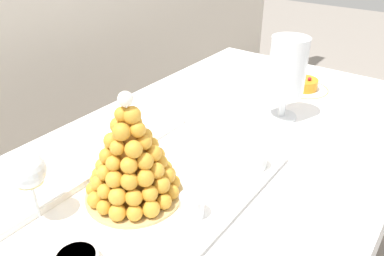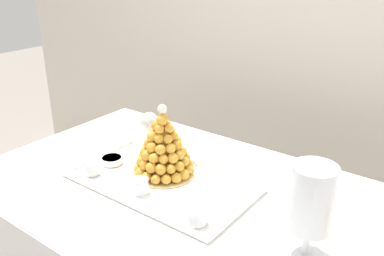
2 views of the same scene
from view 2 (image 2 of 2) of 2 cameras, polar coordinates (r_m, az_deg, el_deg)
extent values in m
cube|color=silver|center=(2.14, 20.20, 14.44)|extent=(4.80, 0.10, 2.50)
cylinder|color=brown|center=(2.24, -8.62, -8.02)|extent=(0.04, 0.04, 0.75)
cube|color=brown|center=(1.37, 3.05, -10.51)|extent=(1.68, 0.85, 0.02)
cube|color=white|center=(1.36, 3.06, -10.10)|extent=(1.74, 0.91, 0.00)
cube|color=white|center=(1.80, 11.14, -8.59)|extent=(1.74, 0.01, 0.36)
cube|color=white|center=(2.00, -18.20, -5.95)|extent=(0.01, 0.91, 0.36)
cube|color=white|center=(1.46, -4.23, -7.52)|extent=(0.63, 0.34, 0.01)
cube|color=white|center=(1.35, -9.10, -9.95)|extent=(0.63, 0.01, 0.02)
cube|color=white|center=(1.57, -0.12, -4.63)|extent=(0.63, 0.01, 0.02)
cube|color=white|center=(1.66, -12.58, -3.69)|extent=(0.01, 0.34, 0.02)
cube|color=white|center=(1.30, 6.64, -11.27)|extent=(0.01, 0.34, 0.02)
cylinder|color=white|center=(1.46, -4.23, -7.39)|extent=(0.32, 0.32, 0.00)
cylinder|color=tan|center=(1.51, -3.85, -6.09)|extent=(0.23, 0.23, 0.01)
cone|color=#BC7C27|center=(1.46, -3.97, -2.21)|extent=(0.15, 0.15, 0.22)
sphere|color=gold|center=(1.44, -1.12, -6.41)|extent=(0.04, 0.04, 0.04)
sphere|color=gold|center=(1.47, -0.50, -5.75)|extent=(0.03, 0.03, 0.03)
sphere|color=gold|center=(1.50, -0.41, -5.19)|extent=(0.03, 0.03, 0.03)
sphere|color=gold|center=(1.53, -0.84, -4.56)|extent=(0.04, 0.04, 0.04)
sphere|color=gold|center=(1.56, -1.70, -4.12)|extent=(0.03, 0.03, 0.03)
sphere|color=gold|center=(1.57, -2.85, -3.79)|extent=(0.04, 0.04, 0.04)
sphere|color=gold|center=(1.58, -4.13, -3.77)|extent=(0.04, 0.04, 0.04)
sphere|color=gold|center=(1.57, -5.38, -4.04)|extent=(0.04, 0.04, 0.04)
sphere|color=gold|center=(1.55, -6.43, -4.37)|extent=(0.03, 0.03, 0.03)
sphere|color=gold|center=(1.52, -7.13, -4.96)|extent=(0.04, 0.04, 0.04)
sphere|color=gold|center=(1.49, -7.36, -5.56)|extent=(0.04, 0.04, 0.04)
sphere|color=gold|center=(1.46, -7.06, -6.15)|extent=(0.04, 0.04, 0.04)
sphere|color=gold|center=(1.44, -6.24, -6.70)|extent=(0.04, 0.04, 0.04)
sphere|color=gold|center=(1.42, -5.01, -7.04)|extent=(0.03, 0.03, 0.03)
sphere|color=gold|center=(1.42, -3.58, -7.05)|extent=(0.03, 0.03, 0.03)
sphere|color=gold|center=(1.42, -2.20, -6.88)|extent=(0.04, 0.04, 0.04)
sphere|color=gold|center=(1.46, -1.05, -4.64)|extent=(0.03, 0.03, 0.03)
sphere|color=gold|center=(1.49, -0.93, -4.06)|extent=(0.04, 0.04, 0.04)
sphere|color=gold|center=(1.52, -1.39, -3.56)|extent=(0.04, 0.04, 0.04)
sphere|color=gold|center=(1.54, -2.32, -3.23)|extent=(0.04, 0.04, 0.04)
sphere|color=gold|center=(1.55, -3.52, -3.03)|extent=(0.03, 0.03, 0.03)
sphere|color=gold|center=(1.55, -4.80, -3.07)|extent=(0.04, 0.04, 0.04)
sphere|color=gold|center=(1.53, -5.91, -3.39)|extent=(0.03, 0.03, 0.03)
sphere|color=gold|center=(1.51, -6.67, -3.88)|extent=(0.04, 0.04, 0.04)
sphere|color=gold|center=(1.48, -6.90, -4.53)|extent=(0.04, 0.04, 0.04)
sphere|color=gold|center=(1.45, -6.54, -5.12)|extent=(0.04, 0.04, 0.04)
sphere|color=gold|center=(1.42, -5.62, -5.46)|extent=(0.04, 0.04, 0.04)
sphere|color=gold|center=(1.41, -4.32, -5.68)|extent=(0.04, 0.04, 0.04)
sphere|color=gold|center=(1.42, -2.93, -5.64)|extent=(0.03, 0.03, 0.03)
sphere|color=gold|center=(1.43, -1.75, -5.29)|extent=(0.04, 0.04, 0.04)
sphere|color=gold|center=(1.47, -1.43, -3.18)|extent=(0.04, 0.04, 0.04)
sphere|color=gold|center=(1.50, -1.80, -2.68)|extent=(0.03, 0.03, 0.03)
sphere|color=gold|center=(1.52, -2.71, -2.29)|extent=(0.03, 0.03, 0.03)
sphere|color=gold|center=(1.53, -3.92, -2.22)|extent=(0.03, 0.03, 0.03)
sphere|color=gold|center=(1.52, -5.13, -2.26)|extent=(0.03, 0.03, 0.03)
sphere|color=gold|center=(1.50, -6.05, -2.68)|extent=(0.04, 0.04, 0.04)
sphere|color=gold|center=(1.47, -6.44, -3.23)|extent=(0.04, 0.04, 0.04)
sphere|color=gold|center=(1.44, -6.16, -3.76)|extent=(0.04, 0.04, 0.04)
sphere|color=gold|center=(1.42, -5.25, -4.15)|extent=(0.04, 0.04, 0.04)
sphere|color=gold|center=(1.41, -3.96, -4.29)|extent=(0.03, 0.03, 0.03)
sphere|color=gold|center=(1.42, -2.66, -4.17)|extent=(0.04, 0.04, 0.04)
sphere|color=gold|center=(1.44, -1.73, -3.71)|extent=(0.04, 0.04, 0.04)
sphere|color=gold|center=(1.47, -2.11, -1.75)|extent=(0.04, 0.04, 0.04)
sphere|color=gold|center=(1.49, -2.98, -1.37)|extent=(0.03, 0.03, 0.03)
sphere|color=gold|center=(1.50, -4.29, -1.38)|extent=(0.04, 0.04, 0.04)
sphere|color=gold|center=(1.49, -5.46, -1.65)|extent=(0.03, 0.03, 0.03)
sphere|color=gold|center=(1.46, -5.97, -2.11)|extent=(0.04, 0.04, 0.04)
sphere|color=gold|center=(1.43, -5.54, -2.66)|extent=(0.04, 0.04, 0.04)
sphere|color=gold|center=(1.41, -4.34, -2.98)|extent=(0.04, 0.04, 0.04)
sphere|color=gold|center=(1.41, -2.95, -2.81)|extent=(0.04, 0.04, 0.04)
sphere|color=gold|center=(1.44, -2.08, -2.33)|extent=(0.04, 0.04, 0.04)
sphere|color=gold|center=(1.46, -2.88, -0.55)|extent=(0.03, 0.03, 0.03)
sphere|color=gold|center=(1.48, -4.03, -0.39)|extent=(0.04, 0.04, 0.04)
sphere|color=gold|center=(1.46, -5.16, -0.65)|extent=(0.03, 0.03, 0.03)
sphere|color=gold|center=(1.43, -5.45, -1.16)|extent=(0.04, 0.04, 0.04)
sphere|color=gold|center=(1.41, -4.64, -1.51)|extent=(0.03, 0.03, 0.03)
sphere|color=gold|center=(1.41, -3.32, -1.54)|extent=(0.03, 0.03, 0.03)
sphere|color=gold|center=(1.43, -2.54, -1.06)|extent=(0.03, 0.03, 0.03)
sphere|color=gold|center=(1.45, -3.55, 0.41)|extent=(0.04, 0.04, 0.04)
sphere|color=gold|center=(1.44, -4.86, 0.37)|extent=(0.04, 0.04, 0.04)
sphere|color=gold|center=(1.41, -4.53, -0.15)|extent=(0.03, 0.03, 0.03)
sphere|color=gold|center=(1.42, -3.20, -0.04)|extent=(0.03, 0.03, 0.03)
sphere|color=gold|center=(1.43, -3.99, 1.44)|extent=(0.03, 0.03, 0.03)
sphere|color=gold|center=(1.41, -4.15, 1.09)|extent=(0.04, 0.04, 0.04)
sphere|color=white|center=(1.41, -4.11, 2.62)|extent=(0.03, 0.03, 0.03)
cylinder|color=silver|center=(1.53, -13.56, -5.36)|extent=(0.05, 0.05, 0.05)
cylinder|color=brown|center=(1.54, -13.51, -5.81)|extent=(0.05, 0.05, 0.02)
cylinder|color=#8C603D|center=(1.53, -13.57, -5.23)|extent=(0.05, 0.05, 0.01)
sphere|color=brown|center=(1.52, -13.60, -4.88)|extent=(0.01, 0.01, 0.01)
cylinder|color=silver|center=(1.39, -7.08, -7.90)|extent=(0.05, 0.05, 0.05)
cylinder|color=brown|center=(1.39, -7.05, -8.42)|extent=(0.05, 0.05, 0.02)
cylinder|color=#8C603D|center=(1.38, -7.09, -7.75)|extent=(0.05, 0.05, 0.02)
sphere|color=brown|center=(1.38, -6.94, -7.38)|extent=(0.02, 0.02, 0.02)
cylinder|color=silver|center=(1.24, 0.62, -11.94)|extent=(0.06, 0.06, 0.05)
cylinder|color=#F4EAC6|center=(1.25, 0.61, -12.45)|extent=(0.06, 0.06, 0.02)
cylinder|color=white|center=(1.24, 0.62, -11.80)|extent=(0.06, 0.06, 0.01)
sphere|color=brown|center=(1.23, 0.82, -11.36)|extent=(0.02, 0.02, 0.02)
cylinder|color=white|center=(1.60, -10.94, -4.34)|extent=(0.08, 0.08, 0.02)
cylinder|color=#F2CC59|center=(1.60, -10.97, -4.03)|extent=(0.07, 0.07, 0.00)
cylinder|color=white|center=(1.19, 15.19, -16.33)|extent=(0.10, 0.10, 0.01)
cylinder|color=white|center=(1.16, 15.41, -14.68)|extent=(0.02, 0.02, 0.08)
cylinder|color=white|center=(1.09, 16.12, -9.25)|extent=(0.12, 0.12, 0.18)
cylinder|color=pink|center=(1.13, 16.68, -12.63)|extent=(0.05, 0.04, 0.05)
cylinder|color=#F9A54C|center=(1.14, 15.59, -11.96)|extent=(0.06, 0.05, 0.05)
cylinder|color=#72B2E0|center=(1.12, 14.69, -12.71)|extent=(0.05, 0.04, 0.05)
cylinder|color=pink|center=(1.12, 16.53, -11.70)|extent=(0.05, 0.05, 0.04)
cylinder|color=yellow|center=(1.13, 15.74, -11.24)|extent=(0.04, 0.04, 0.04)
cylinder|color=brown|center=(1.11, 14.34, -11.68)|extent=(0.04, 0.04, 0.04)
cylinder|color=#72B2E0|center=(1.11, 16.00, -12.13)|extent=(0.05, 0.05, 0.04)
cylinder|color=#D199D8|center=(1.12, 16.32, -10.50)|extent=(0.05, 0.04, 0.04)
cylinder|color=#72B2E0|center=(1.12, 14.67, -10.42)|extent=(0.06, 0.04, 0.06)
cylinder|color=#F9A54C|center=(1.10, 16.24, -11.23)|extent=(0.05, 0.04, 0.03)
cylinder|color=brown|center=(1.11, 15.96, -9.64)|extent=(0.04, 0.04, 0.04)
cylinder|color=pink|center=(1.10, 15.34, -10.05)|extent=(0.05, 0.05, 0.05)
cylinder|color=#72B2E0|center=(1.09, 17.44, -10.53)|extent=(0.04, 0.04, 0.02)
cylinder|color=#9ED860|center=(1.10, 15.51, -8.71)|extent=(0.04, 0.05, 0.03)
cylinder|color=#72B2E0|center=(1.08, 15.61, -9.38)|extent=(0.05, 0.04, 0.04)
cylinder|color=#72B2E0|center=(1.08, 16.61, -9.73)|extent=(0.05, 0.04, 0.05)
cylinder|color=#72B2E0|center=(1.10, 17.22, -9.05)|extent=(0.05, 0.04, 0.05)
cylinder|color=#F9A54C|center=(1.09, 15.50, -8.06)|extent=(0.05, 0.04, 0.05)
cylinder|color=pink|center=(1.06, 15.79, -8.95)|extent=(0.04, 0.04, 0.02)
cylinder|color=#E54C47|center=(1.07, 17.56, -8.85)|extent=(0.05, 0.05, 0.04)
cylinder|color=#72B2E0|center=(1.09, 16.60, -8.21)|extent=(0.06, 0.04, 0.06)
cylinder|color=pink|center=(1.07, 15.03, -7.48)|extent=(0.05, 0.05, 0.05)
cylinder|color=pink|center=(1.05, 16.33, -8.08)|extent=(0.05, 0.04, 0.05)
cylinder|color=yellow|center=(1.07, 17.51, -7.63)|extent=(0.05, 0.05, 0.05)
cylinder|color=#D199D8|center=(1.09, 15.86, -6.84)|extent=(0.05, 0.04, 0.03)
cylinder|color=#9ED860|center=(1.05, 15.06, -6.94)|extent=(0.05, 0.05, 0.04)
cylinder|color=#D199D8|center=(1.06, 16.96, -6.78)|extent=(0.05, 0.04, 0.05)
cylinder|color=#72B2E0|center=(1.09, 16.32, -5.97)|extent=(0.05, 0.05, 0.04)
cylinder|color=silver|center=(1.69, -5.72, -3.13)|extent=(0.06, 0.06, 0.00)
cylinder|color=silver|center=(1.67, -5.78, -1.67)|extent=(0.01, 0.01, 0.09)
sphere|color=silver|center=(1.64, -5.89, 0.86)|extent=(0.08, 0.08, 0.08)
cylinder|color=#EAE08C|center=(1.65, -5.87, 0.33)|extent=(0.06, 0.06, 0.03)
camera|label=1|loc=(1.43, -34.03, 12.58)|focal=34.97mm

